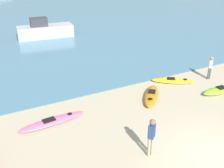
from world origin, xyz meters
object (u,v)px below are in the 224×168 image
(person_near_waterline, at_px, (210,67))
(moored_boat_0, at_px, (45,30))
(kayak_on_sand_1, at_px, (52,121))
(person_near_foreground, at_px, (151,135))
(kayak_on_sand_4, at_px, (173,81))
(kayak_on_sand_0, at_px, (152,96))
(kayak_on_sand_3, at_px, (223,90))

(person_near_waterline, distance_m, moored_boat_0, 16.72)
(kayak_on_sand_1, bearing_deg, person_near_foreground, -54.42)
(kayak_on_sand_1, bearing_deg, moored_boat_0, 76.77)
(kayak_on_sand_4, relative_size, person_near_waterline, 1.70)
(kayak_on_sand_0, bearing_deg, person_near_foreground, -125.82)
(kayak_on_sand_1, height_order, person_near_foreground, person_near_foreground)
(person_near_waterline, xyz_separation_m, moored_boat_0, (-7.18, 15.10, -0.14))
(kayak_on_sand_3, height_order, kayak_on_sand_4, kayak_on_sand_3)
(kayak_on_sand_1, xyz_separation_m, person_near_foreground, (2.94, -4.11, 0.88))
(person_near_waterline, bearing_deg, person_near_foreground, -150.45)
(kayak_on_sand_1, distance_m, person_near_foreground, 5.13)
(kayak_on_sand_4, bearing_deg, moored_boat_0, 107.88)
(person_near_waterline, bearing_deg, kayak_on_sand_0, -174.62)
(kayak_on_sand_3, bearing_deg, moored_boat_0, 110.85)
(kayak_on_sand_3, distance_m, kayak_on_sand_4, 3.03)
(kayak_on_sand_3, xyz_separation_m, moored_boat_0, (-6.45, 16.92, 0.58))
(kayak_on_sand_3, bearing_deg, kayak_on_sand_0, 162.32)
(kayak_on_sand_0, relative_size, kayak_on_sand_1, 0.74)
(person_near_foreground, bearing_deg, person_near_waterline, 29.55)
(kayak_on_sand_3, bearing_deg, kayak_on_sand_1, 171.64)
(kayak_on_sand_3, xyz_separation_m, person_near_foreground, (-7.13, -2.63, 0.83))
(kayak_on_sand_4, relative_size, moored_boat_0, 0.48)
(kayak_on_sand_1, xyz_separation_m, person_near_waterline, (10.81, 0.34, 0.78))
(kayak_on_sand_3, height_order, moored_boat_0, moored_boat_0)
(kayak_on_sand_3, relative_size, person_near_foreground, 1.65)
(kayak_on_sand_1, height_order, moored_boat_0, moored_boat_0)
(kayak_on_sand_3, distance_m, person_near_waterline, 2.10)
(kayak_on_sand_0, xyz_separation_m, moored_boat_0, (-2.19, 15.57, 0.58))
(kayak_on_sand_0, xyz_separation_m, kayak_on_sand_3, (4.25, -1.36, -0.01))
(kayak_on_sand_4, bearing_deg, person_near_waterline, -14.00)
(kayak_on_sand_0, relative_size, person_near_foreground, 1.44)
(person_near_foreground, bearing_deg, moored_boat_0, 87.99)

